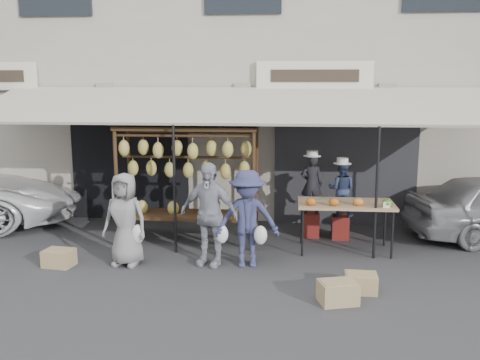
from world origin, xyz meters
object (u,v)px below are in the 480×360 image
Objects in this scene: produce_table at (346,205)px; crate_near_a at (338,292)px; vendor_left at (311,184)px; vendor_right at (341,189)px; crate_near_b at (361,283)px; banana_rack at (188,162)px; customer_left at (125,219)px; customer_right at (247,219)px; customer_mid at (209,214)px; crate_far at (59,258)px.

produce_table is 3.34× the size of crate_near_a.
vendor_right is (0.57, -0.10, -0.07)m from vendor_left.
crate_near_b is at bearing 49.33° from crate_near_a.
crate_near_b is at bearing -35.64° from banana_rack.
customer_left reaches higher than crate_near_a.
customer_right is (-1.11, -1.84, -0.25)m from vendor_left.
banana_rack is 2.99m from produce_table.
vendor_left is 0.67× the size of customer_mid.
produce_table reaches higher than crate_near_a.
banana_rack is at bearing 135.39° from crate_near_a.
crate_near_a is (-0.31, -3.15, -0.84)m from vendor_right.
vendor_right is 5.30m from crate_far.
customer_mid reaches higher than produce_table.
crate_near_b is (3.77, -0.85, -0.64)m from customer_left.
vendor_left is 2.49× the size of crate_far.
customer_left is (-3.71, -1.87, -0.21)m from vendor_right.
customer_mid is at bearing -63.64° from banana_rack.
crate_far is (-4.82, -1.23, -0.72)m from produce_table.
customer_left is 3.32× the size of crate_far.
crate_far is at bearing 179.14° from customer_right.
customer_right is at bearing 56.74° from vendor_left.
vendor_right is at bearing 39.51° from customer_right.
vendor_left reaches higher than customer_right.
vendor_left reaches higher than vendor_right.
vendor_right is (2.89, 0.60, -0.58)m from banana_rack.
banana_rack is 1.66× the size of customer_left.
customer_right is at bearing 5.72° from crate_far.
vendor_right is at bearing 90.67° from produce_table.
crate_near_a reaches higher than crate_near_b.
produce_table is at bearing 103.17° from vendor_right.
vendor_right reaches higher than crate_near_b.
crate_near_a is at bearing 92.41° from vendor_left.
banana_rack is 1.60× the size of customer_right.
vendor_right is 2.32× the size of crate_near_b.
crate_near_a is at bearing -52.16° from customer_right.
produce_table is 3.71× the size of crate_near_b.
produce_table is 1.09× the size of customer_left.
banana_rack is 5.52× the size of crate_far.
crate_near_b is at bearing 103.77° from vendor_right.
banana_rack is at bearing 144.36° from crate_near_b.
crate_near_a is (0.26, -3.25, -0.91)m from vendor_left.
banana_rack is at bearing 37.21° from crate_far.
customer_mid is 3.41× the size of crate_near_a.
vendor_right is 2.08× the size of crate_near_a.
customer_mid is (-2.33, -1.74, -0.12)m from vendor_right.
crate_far is at bearing 172.29° from crate_near_b.
crate_near_a is at bearing -11.30° from customer_left.
crate_near_a is (2.58, -2.54, -1.42)m from banana_rack.
vendor_right is 2.91m from customer_mid.
produce_table is at bearing -4.35° from banana_rack.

